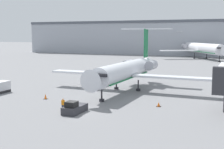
% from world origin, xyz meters
% --- Properties ---
extents(ground_plane, '(600.00, 600.00, 0.00)m').
position_xyz_m(ground_plane, '(0.00, 0.00, 0.00)').
color(ground_plane, slate).
extents(terminal_building, '(180.00, 16.80, 16.83)m').
position_xyz_m(terminal_building, '(0.00, 120.00, 8.44)').
color(terminal_building, '#9EA3AD').
rests_on(terminal_building, ground).
extents(airplane_main, '(30.01, 26.51, 11.30)m').
position_xyz_m(airplane_main, '(0.32, 17.71, 3.66)').
color(airplane_main, silver).
rests_on(airplane_main, ground).
extents(pushback_tug, '(1.91, 3.91, 1.66)m').
position_xyz_m(pushback_tug, '(-0.36, 0.08, 0.60)').
color(pushback_tug, '#2D2D33').
rests_on(pushback_tug, ground).
extents(luggage_cart, '(1.88, 3.40, 1.98)m').
position_xyz_m(luggage_cart, '(-19.10, 7.38, 0.99)').
color(luggage_cart, '#232326').
rests_on(luggage_cart, ground).
extents(worker_near_tug, '(0.40, 0.24, 1.71)m').
position_xyz_m(worker_near_tug, '(-2.23, 0.34, 0.89)').
color(worker_near_tug, '#232838').
rests_on(worker_near_tug, ground).
extents(traffic_cone_left, '(0.58, 0.58, 0.81)m').
position_xyz_m(traffic_cone_left, '(-8.82, 5.96, 0.39)').
color(traffic_cone_left, black).
rests_on(traffic_cone_left, ground).
extents(traffic_cone_right, '(0.62, 0.62, 0.65)m').
position_xyz_m(traffic_cone_right, '(8.82, 7.65, 0.31)').
color(traffic_cone_right, black).
rests_on(traffic_cone_right, ground).
extents(airplane_parked_far_left, '(31.73, 35.28, 11.59)m').
position_xyz_m(airplane_parked_far_left, '(4.49, 99.18, 4.37)').
color(airplane_parked_far_left, white).
rests_on(airplane_parked_far_left, ground).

